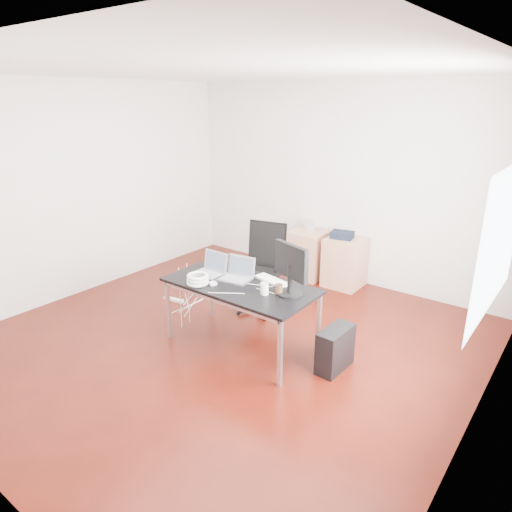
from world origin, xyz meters
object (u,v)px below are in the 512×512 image
Objects in this scene: desk at (240,289)px; filing_cabinet_right at (345,262)px; filing_cabinet_left at (308,254)px; pc_tower at (335,349)px; office_chair at (262,263)px.

desk is 2.29× the size of filing_cabinet_right.
filing_cabinet_left is 1.56× the size of pc_tower.
pc_tower is (0.91, -1.98, -0.13)m from filing_cabinet_right.
filing_cabinet_left is 2.50m from pc_tower.
filing_cabinet_right is (0.10, 2.21, -0.33)m from desk.
office_chair is 1.62m from pc_tower.
office_chair is at bearing 156.11° from pc_tower.
filing_cabinet_right is at bearing 116.89° from pc_tower.
office_chair reaches higher than pc_tower.
filing_cabinet_left is at bearing 129.51° from pc_tower.
desk is 2.23m from filing_cabinet_right.
filing_cabinet_left is (-0.10, 1.29, -0.26)m from office_chair.
filing_cabinet_right is (0.50, 1.29, -0.26)m from office_chair.
desk is 1.14m from pc_tower.
desk reaches higher than filing_cabinet_right.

